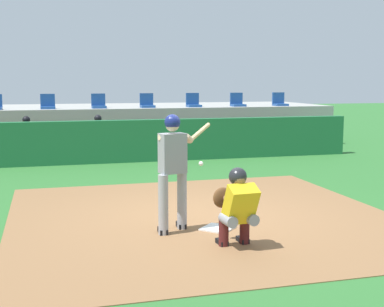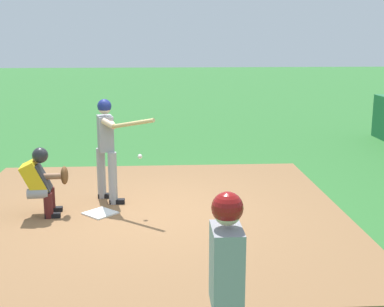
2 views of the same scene
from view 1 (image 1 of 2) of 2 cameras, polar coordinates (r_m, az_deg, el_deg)
ground_plane at (r=9.08m, az=1.18°, el=-6.85°), size 80.00×80.00×0.00m
dirt_infield at (r=9.08m, az=1.18°, el=-6.81°), size 6.40×6.40×0.01m
home_plate at (r=8.34m, az=2.77°, el=-8.02°), size 0.62×0.62×0.02m
batter_at_plate at (r=8.01m, az=-1.97°, el=-1.25°), size 1.10×1.05×1.80m
catcher_crouched at (r=7.36m, az=4.82°, el=-5.47°), size 0.50×1.94×1.13m
dugout_wall at (r=15.22m, az=-5.81°, el=1.36°), size 13.00×0.30×1.20m
dugout_bench at (r=16.25m, az=-6.38°, el=0.43°), size 11.80×0.44×0.45m
dugout_player_1 at (r=15.86m, az=-17.30°, el=1.58°), size 0.49×0.70×1.30m
dugout_player_2 at (r=15.92m, az=-9.97°, el=1.83°), size 0.49×0.70×1.30m
stands_platform at (r=19.55m, az=-7.98°, el=3.04°), size 15.00×4.40×1.40m
stadium_seat_2 at (r=17.81m, az=-15.21°, el=5.08°), size 0.46×0.46×0.48m
stadium_seat_3 at (r=17.90m, az=-9.98°, el=5.24°), size 0.46×0.46×0.48m
stadium_seat_4 at (r=18.12m, az=-4.84°, el=5.36°), size 0.46×0.46×0.48m
stadium_seat_5 at (r=18.49m, az=0.14°, el=5.44°), size 0.46×0.46×0.48m
stadium_seat_6 at (r=18.99m, az=4.89°, el=5.47°), size 0.46×0.46×0.48m
stadium_seat_7 at (r=19.61m, az=9.37°, el=5.47°), size 0.46×0.46×0.48m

